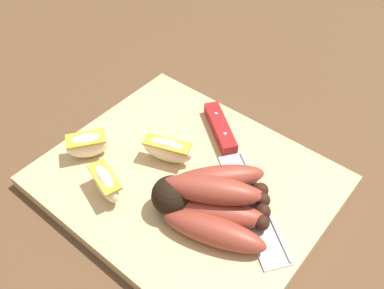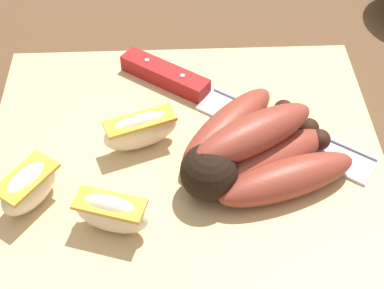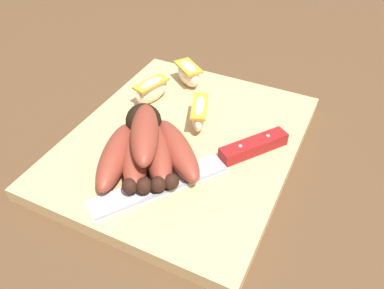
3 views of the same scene
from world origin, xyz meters
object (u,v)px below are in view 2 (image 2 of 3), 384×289
chefs_knife (200,94)px  apple_wedge_far (106,213)px  apple_wedge_middle (24,187)px  banana_bunch (247,151)px  apple_wedge_near (136,130)px

chefs_knife → apple_wedge_far: size_ratio=3.67×
chefs_knife → apple_wedge_far: 0.18m
apple_wedge_middle → apple_wedge_far: 0.08m
apple_wedge_middle → chefs_knife: bearing=39.5°
banana_bunch → chefs_knife: (-0.04, 0.09, -0.02)m
banana_bunch → apple_wedge_near: (-0.10, 0.03, -0.00)m
apple_wedge_middle → apple_wedge_far: size_ratio=0.95×
apple_wedge_near → apple_wedge_middle: bearing=-145.4°
chefs_knife → apple_wedge_near: apple_wedge_near is taller
apple_wedge_near → apple_wedge_middle: 0.11m
apple_wedge_near → apple_wedge_middle: (-0.09, -0.06, 0.00)m
banana_bunch → apple_wedge_far: 0.14m
banana_bunch → apple_wedge_far: bearing=-152.7°
banana_bunch → chefs_knife: banana_bunch is taller
apple_wedge_far → apple_wedge_near: bearing=76.6°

